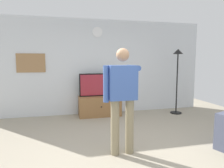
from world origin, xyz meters
TOP-DOWN VIEW (x-y plane):
  - ground_plane at (0.00, 0.00)m, footprint 8.40×8.40m
  - back_wall at (0.00, 2.95)m, footprint 6.40×0.10m
  - tv_stand at (-0.02, 2.60)m, footprint 1.15×0.53m
  - television at (-0.02, 2.65)m, footprint 1.10×0.07m
  - wall_clock at (-0.02, 2.89)m, footprint 0.28×0.03m
  - framed_picture at (-1.82, 2.90)m, footprint 0.73×0.04m
  - floor_lamp at (2.20, 2.32)m, footprint 0.32×0.32m
  - person_standing_nearer_lamp at (-0.08, 0.21)m, footprint 0.63×0.78m

SIDE VIEW (x-z plane):
  - ground_plane at x=0.00m, z-range 0.00..0.00m
  - tv_stand at x=-0.02m, z-range 0.00..0.55m
  - television at x=-0.02m, z-range 0.55..1.18m
  - person_standing_nearer_lamp at x=-0.08m, z-range 0.13..1.86m
  - floor_lamp at x=2.20m, z-range 0.40..2.27m
  - back_wall at x=0.00m, z-range 0.00..2.70m
  - framed_picture at x=-1.82m, z-range 1.22..1.72m
  - wall_clock at x=-0.02m, z-range 2.20..2.48m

